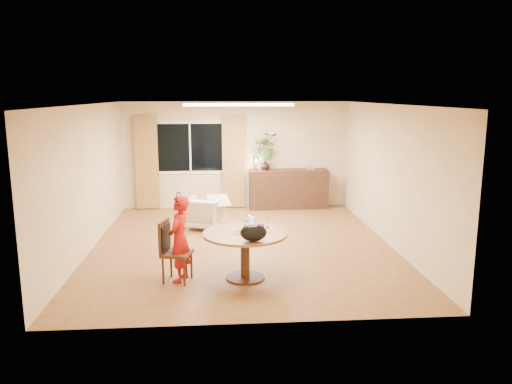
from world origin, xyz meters
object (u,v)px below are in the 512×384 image
dining_chair (177,252)px  armchair (205,213)px  child (180,239)px  dining_table (245,242)px  sideboard (288,189)px

dining_chair → armchair: 3.05m
dining_chair → child: child is taller
dining_table → child: size_ratio=0.98×
dining_chair → sideboard: (2.35, 4.76, 0.01)m
dining_table → armchair: (-0.69, 3.00, -0.25)m
armchair → sideboard: bearing=-118.8°
dining_table → child: bearing=-179.5°
child → armchair: bearing=-167.9°
sideboard → armchair: bearing=-139.4°
child → sideboard: bearing=171.7°
sideboard → dining_table: bearing=-105.7°
dining_table → dining_chair: bearing=-178.3°
dining_table → sideboard: (1.33, 4.73, -0.10)m
armchair → dining_table: bearing=123.4°
dining_chair → dining_table: bearing=17.2°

